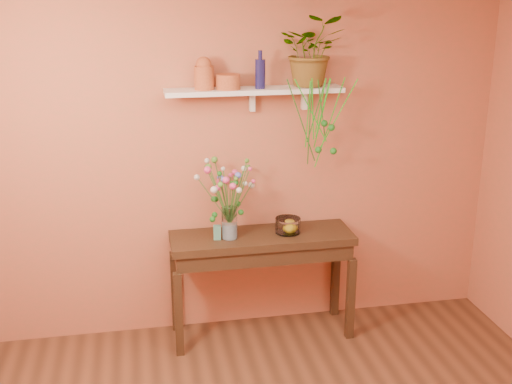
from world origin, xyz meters
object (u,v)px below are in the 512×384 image
at_px(sideboard, 262,249).
at_px(glass_vase, 229,225).
at_px(glass_bowl, 288,226).
at_px(blue_bottle, 260,73).
at_px(bouquet, 226,185).
at_px(spider_plant, 312,51).
at_px(terracotta_jug, 204,74).

height_order(sideboard, glass_vase, glass_vase).
bearing_deg(glass_bowl, blue_bottle, 156.58).
distance_m(sideboard, bouquet, 0.60).
relative_size(spider_plant, glass_vase, 2.13).
bearing_deg(glass_bowl, glass_vase, -176.53).
distance_m(spider_plant, glass_vase, 1.42).
relative_size(terracotta_jug, blue_bottle, 0.86).
distance_m(blue_bottle, glass_vase, 1.14).
xyz_separation_m(blue_bottle, bouquet, (-0.27, -0.11, -0.79)).
bearing_deg(blue_bottle, sideboard, -90.91).
relative_size(blue_bottle, glass_vase, 1.12).
relative_size(sideboard, terracotta_jug, 5.97).
bearing_deg(glass_bowl, terracotta_jug, 170.06).
distance_m(sideboard, spider_plant, 1.53).
xyz_separation_m(glass_vase, glass_bowl, (0.45, 0.03, -0.05)).
bearing_deg(glass_bowl, sideboard, -179.98).
relative_size(terracotta_jug, bouquet, 0.46).
height_order(terracotta_jug, bouquet, terracotta_jug).
xyz_separation_m(sideboard, spider_plant, (0.40, 0.14, 1.47)).
distance_m(blue_bottle, bouquet, 0.84).
bearing_deg(glass_bowl, bouquet, -177.70).
xyz_separation_m(terracotta_jug, glass_vase, (0.15, -0.13, -1.10)).
xyz_separation_m(spider_plant, bouquet, (-0.67, -0.16, -0.94)).
xyz_separation_m(terracotta_jug, blue_bottle, (0.40, -0.02, -0.00)).
bearing_deg(blue_bottle, terracotta_jug, 177.32).
bearing_deg(glass_vase, spider_plant, 14.42).
height_order(glass_vase, glass_bowl, glass_vase).
xyz_separation_m(sideboard, bouquet, (-0.27, -0.02, 0.54)).
distance_m(sideboard, glass_vase, 0.34).
relative_size(blue_bottle, bouquet, 0.54).
bearing_deg(blue_bottle, glass_vase, -155.70).
bearing_deg(spider_plant, glass_bowl, -144.34).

